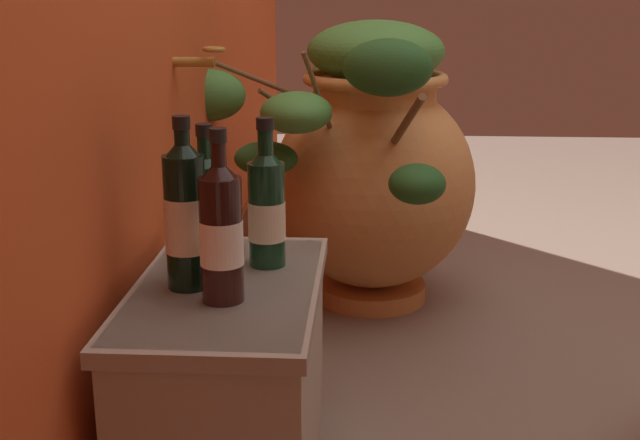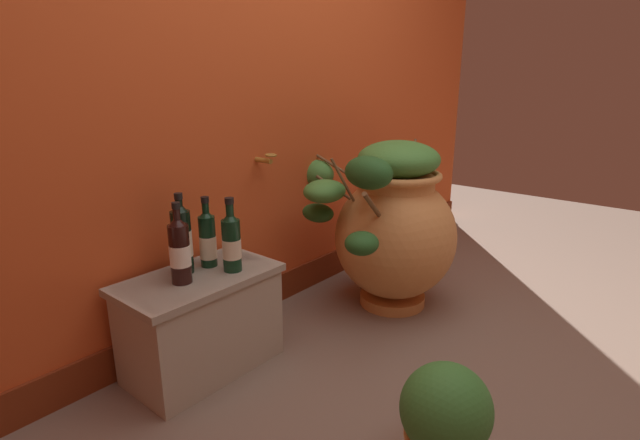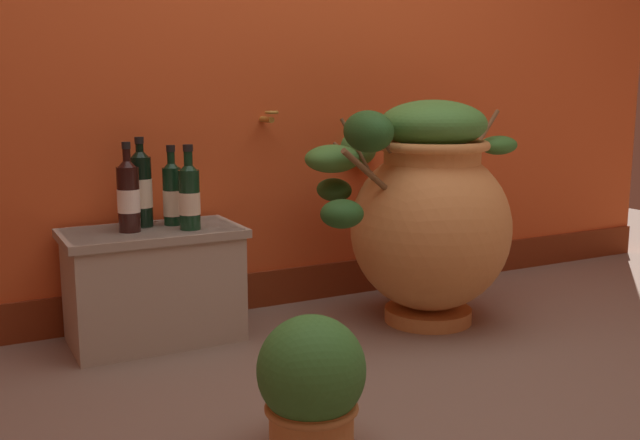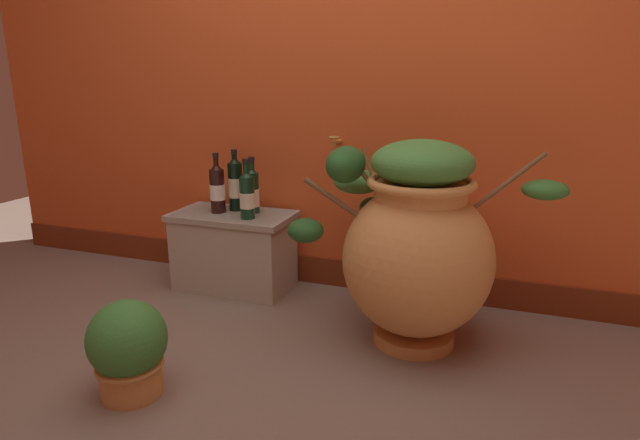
% 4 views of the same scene
% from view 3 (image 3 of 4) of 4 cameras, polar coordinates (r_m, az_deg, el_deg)
% --- Properties ---
extents(ground_plane, '(7.00, 7.00, 0.00)m').
position_cam_3_polar(ground_plane, '(2.25, 7.67, -13.84)').
color(ground_plane, '#7A6656').
extents(terracotta_urn, '(1.09, 0.91, 0.87)m').
position_cam_3_polar(terracotta_urn, '(2.87, 8.27, 0.67)').
color(terracotta_urn, '#D68E4C').
rests_on(terracotta_urn, ground_plane).
extents(stone_ledge, '(0.63, 0.36, 0.42)m').
position_cam_3_polar(stone_ledge, '(2.73, -12.84, -4.69)').
color(stone_ledge, '#B2A893').
rests_on(stone_ledge, ground_plane).
extents(wine_bottle_left, '(0.08, 0.08, 0.32)m').
position_cam_3_polar(wine_bottle_left, '(2.64, -14.73, 1.99)').
color(wine_bottle_left, black).
rests_on(wine_bottle_left, stone_ledge).
extents(wine_bottle_middle, '(0.08, 0.08, 0.33)m').
position_cam_3_polar(wine_bottle_middle, '(2.73, -13.78, 2.53)').
color(wine_bottle_middle, black).
rests_on(wine_bottle_middle, stone_ledge).
extents(wine_bottle_right, '(0.08, 0.08, 0.30)m').
position_cam_3_polar(wine_bottle_right, '(2.64, -10.16, 2.00)').
color(wine_bottle_right, black).
rests_on(wine_bottle_right, stone_ledge).
extents(wine_bottle_back, '(0.07, 0.07, 0.29)m').
position_cam_3_polar(wine_bottle_back, '(2.75, -11.46, 2.10)').
color(wine_bottle_back, black).
rests_on(wine_bottle_back, stone_ledge).
extents(potted_shrub, '(0.28, 0.28, 0.36)m').
position_cam_3_polar(potted_shrub, '(1.89, -0.67, -12.65)').
color(potted_shrub, '#D68E4C').
rests_on(potted_shrub, ground_plane).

